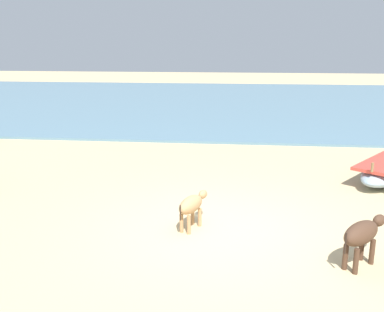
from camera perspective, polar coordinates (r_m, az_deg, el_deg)
name	(u,v)px	position (r m, az deg, el deg)	size (l,w,h in m)	color
ground	(225,231)	(7.72, 4.32, -9.61)	(80.00, 80.00, 0.00)	tan
sea_water	(236,102)	(23.85, 5.70, 7.02)	(60.00, 20.00, 0.08)	slate
calf_near_dark	(362,234)	(6.83, 21.20, -9.43)	(0.86, 0.89, 0.69)	#4C3323
calf_far_tan	(192,205)	(7.62, -0.04, -6.40)	(0.53, 0.89, 0.60)	tan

